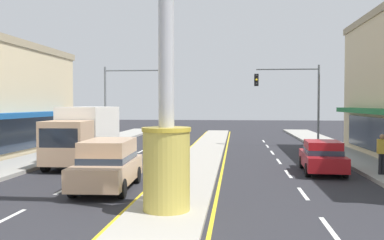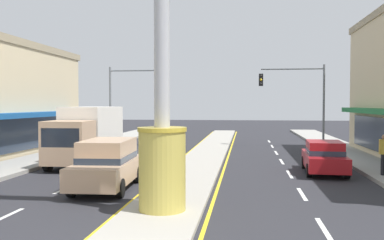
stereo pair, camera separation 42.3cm
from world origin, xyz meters
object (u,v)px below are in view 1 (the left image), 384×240
object	(u,v)px
traffic_light_right_side	(295,91)
sedan_near_right_lane	(322,156)
box_truck_near_left_lane	(84,133)
district_sign	(166,79)
suv_far_right_lane	(108,164)
traffic_light_left_side	(127,92)
pedestrian_near_kerb	(382,152)

from	to	relation	value
traffic_light_right_side	sedan_near_right_lane	size ratio (longest dim) A/B	1.41
box_truck_near_left_lane	district_sign	bearing A→B (deg)	-58.54
suv_far_right_lane	box_truck_near_left_lane	xyz separation A→B (m)	(-3.33, 6.60, 0.71)
sedan_near_right_lane	suv_far_right_lane	distance (m)	10.22
suv_far_right_lane	box_truck_near_left_lane	distance (m)	7.43
traffic_light_right_side	suv_far_right_lane	bearing A→B (deg)	-118.99
traffic_light_left_side	suv_far_right_lane	distance (m)	17.46
sedan_near_right_lane	box_truck_near_left_lane	xyz separation A→B (m)	(-12.31, 1.74, 0.91)
box_truck_near_left_lane	pedestrian_near_kerb	bearing A→B (deg)	-11.87
traffic_light_left_side	box_truck_near_left_lane	bearing A→B (deg)	-88.58
box_truck_near_left_lane	pedestrian_near_kerb	xyz separation A→B (m)	(14.60, -3.07, -0.50)
district_sign	pedestrian_near_kerb	xyz separation A→B (m)	(8.43, 7.02, -2.83)
traffic_light_left_side	box_truck_near_left_lane	size ratio (longest dim) A/B	0.89
suv_far_right_lane	traffic_light_left_side	bearing A→B (deg)	102.05
sedan_near_right_lane	box_truck_near_left_lane	distance (m)	12.47
sedan_near_right_lane	traffic_light_right_side	bearing A→B (deg)	88.61
traffic_light_left_side	sedan_near_right_lane	size ratio (longest dim) A/B	1.41
traffic_light_left_side	pedestrian_near_kerb	xyz separation A→B (m)	(14.85, -13.24, -3.06)
sedan_near_right_lane	pedestrian_near_kerb	bearing A→B (deg)	-30.09
traffic_light_left_side	sedan_near_right_lane	world-z (taller)	traffic_light_left_side
traffic_light_right_side	sedan_near_right_lane	bearing A→B (deg)	-91.39
district_sign	suv_far_right_lane	xyz separation A→B (m)	(-2.85, 3.49, -3.03)
sedan_near_right_lane	suv_far_right_lane	xyz separation A→B (m)	(-8.98, -4.86, 0.20)
traffic_light_left_side	pedestrian_near_kerb	world-z (taller)	traffic_light_left_side
suv_far_right_lane	sedan_near_right_lane	bearing A→B (deg)	28.42
pedestrian_near_kerb	traffic_light_left_side	bearing A→B (deg)	138.28
sedan_near_right_lane	traffic_light_left_side	bearing A→B (deg)	136.52
traffic_light_right_side	box_truck_near_left_lane	size ratio (longest dim) A/B	0.89
sedan_near_right_lane	pedestrian_near_kerb	size ratio (longest dim) A/B	2.47
district_sign	suv_far_right_lane	bearing A→B (deg)	129.22
sedan_near_right_lane	suv_far_right_lane	bearing A→B (deg)	-151.58
suv_far_right_lane	box_truck_near_left_lane	size ratio (longest dim) A/B	0.68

